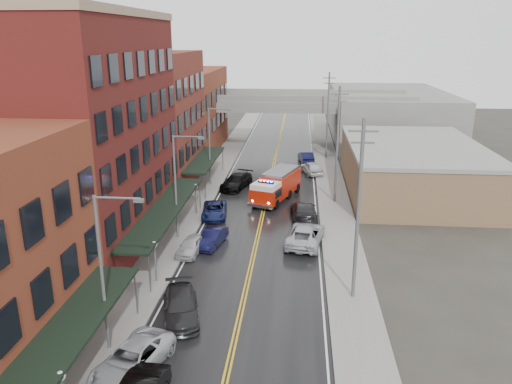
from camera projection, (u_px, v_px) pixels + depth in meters
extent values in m
cube|color=black|center=(262.00, 217.00, 47.99)|extent=(11.00, 160.00, 0.02)
cube|color=slate|center=(188.00, 214.00, 48.59)|extent=(3.00, 160.00, 0.15)
cube|color=slate|center=(339.00, 219.00, 47.35)|extent=(3.00, 160.00, 0.15)
cube|color=gray|center=(204.00, 214.00, 48.45)|extent=(0.30, 160.00, 0.15)
cube|color=gray|center=(321.00, 218.00, 47.49)|extent=(0.30, 160.00, 0.15)
cube|color=#501715|center=(90.00, 136.00, 39.78)|extent=(9.00, 20.00, 18.00)
cube|color=maroon|center=(153.00, 120.00, 56.86)|extent=(9.00, 15.00, 15.00)
cube|color=brown|center=(188.00, 111.00, 73.95)|extent=(9.00, 20.00, 12.00)
cube|color=brown|center=(413.00, 169.00, 55.39)|extent=(14.00, 22.00, 5.00)
cube|color=slate|center=(388.00, 115.00, 83.29)|extent=(18.00, 30.00, 8.00)
cube|color=black|center=(57.00, 345.00, 23.02)|extent=(2.60, 16.00, 0.18)
cylinder|color=slate|center=(136.00, 294.00, 30.59)|extent=(0.10, 0.10, 3.00)
cube|color=black|center=(165.00, 209.00, 41.08)|extent=(2.60, 18.00, 0.18)
cylinder|color=slate|center=(149.00, 273.00, 33.26)|extent=(0.10, 0.10, 3.00)
cylinder|color=slate|center=(200.00, 195.00, 49.61)|extent=(0.10, 0.10, 3.00)
cube|color=black|center=(205.00, 159.00, 57.72)|extent=(2.60, 13.00, 0.18)
cylinder|color=slate|center=(205.00, 187.00, 52.27)|extent=(0.10, 0.10, 3.00)
cylinder|color=slate|center=(223.00, 160.00, 63.86)|extent=(0.10, 0.10, 3.00)
sphere|color=silver|center=(60.00, 376.00, 21.05)|extent=(0.44, 0.44, 0.44)
cylinder|color=#59595B|center=(155.00, 264.00, 34.81)|extent=(0.14, 0.14, 2.80)
sphere|color=silver|center=(154.00, 245.00, 34.36)|extent=(0.44, 0.44, 0.44)
cylinder|color=#59595B|center=(196.00, 201.00, 48.12)|extent=(0.14, 0.14, 2.80)
sphere|color=silver|center=(196.00, 186.00, 47.67)|extent=(0.44, 0.44, 0.44)
cylinder|color=#59595B|center=(102.00, 277.00, 26.31)|extent=(0.18, 0.18, 9.00)
cylinder|color=#59595B|center=(117.00, 198.00, 24.90)|extent=(2.40, 0.12, 0.12)
cube|color=#59595B|center=(139.00, 201.00, 24.83)|extent=(0.50, 0.22, 0.18)
cylinder|color=#59595B|center=(175.00, 189.00, 41.52)|extent=(0.18, 0.18, 9.00)
cylinder|color=#59595B|center=(187.00, 137.00, 40.11)|extent=(2.40, 0.12, 0.12)
cube|color=#59595B|center=(201.00, 138.00, 40.04)|extent=(0.50, 0.22, 0.18)
cylinder|color=#59595B|center=(210.00, 148.00, 56.73)|extent=(0.18, 0.18, 9.00)
cylinder|color=#59595B|center=(219.00, 109.00, 55.32)|extent=(2.40, 0.12, 0.12)
cube|color=#59595B|center=(229.00, 110.00, 55.25)|extent=(0.50, 0.22, 0.18)
cylinder|color=#59595B|center=(358.00, 213.00, 31.33)|extent=(0.24, 0.24, 12.00)
cube|color=#59595B|center=(363.00, 131.00, 29.78)|extent=(1.80, 0.12, 0.12)
cube|color=#59595B|center=(363.00, 143.00, 29.99)|extent=(1.40, 0.12, 0.12)
cylinder|color=#59595B|center=(337.00, 146.00, 50.34)|extent=(0.24, 0.24, 12.00)
cube|color=#59595B|center=(340.00, 94.00, 48.79)|extent=(1.80, 0.12, 0.12)
cube|color=#59595B|center=(339.00, 101.00, 49.00)|extent=(1.40, 0.12, 0.12)
cylinder|color=#59595B|center=(328.00, 116.00, 69.35)|extent=(0.24, 0.24, 12.00)
cube|color=#59595B|center=(329.00, 78.00, 67.80)|extent=(1.80, 0.12, 0.12)
cube|color=#59595B|center=(329.00, 83.00, 68.01)|extent=(1.40, 0.12, 0.12)
cube|color=slate|center=(278.00, 104.00, 76.40)|extent=(40.00, 10.00, 1.50)
cube|color=slate|center=(208.00, 127.00, 78.45)|extent=(1.60, 8.00, 6.00)
cube|color=slate|center=(350.00, 129.00, 76.58)|extent=(1.60, 8.00, 6.00)
cube|color=#BB1D08|center=(281.00, 182.00, 53.68)|extent=(4.31, 6.21, 2.17)
cube|color=#BB1D08|center=(266.00, 195.00, 50.28)|extent=(3.32, 3.38, 1.55)
cube|color=silver|center=(266.00, 186.00, 49.97)|extent=(3.13, 3.14, 0.52)
cube|color=black|center=(267.00, 192.00, 50.36)|extent=(3.00, 2.41, 0.83)
cube|color=slate|center=(281.00, 171.00, 53.31)|extent=(3.93, 5.73, 0.31)
cube|color=black|center=(266.00, 182.00, 49.87)|extent=(1.65, 0.82, 0.14)
sphere|color=#FF0C0C|center=(261.00, 181.00, 50.07)|extent=(0.21, 0.21, 0.21)
sphere|color=#1933FF|center=(271.00, 182.00, 49.62)|extent=(0.21, 0.21, 0.21)
cylinder|color=black|center=(255.00, 201.00, 50.86)|extent=(1.09, 0.68, 1.03)
cylinder|color=black|center=(276.00, 204.00, 49.97)|extent=(1.09, 0.68, 1.03)
cylinder|color=black|center=(269.00, 192.00, 54.00)|extent=(1.09, 0.68, 1.03)
cylinder|color=black|center=(289.00, 194.00, 53.11)|extent=(1.09, 0.68, 1.03)
cylinder|color=black|center=(278.00, 186.00, 56.24)|extent=(1.09, 0.68, 1.03)
cylinder|color=black|center=(297.00, 188.00, 55.35)|extent=(1.09, 0.68, 1.03)
imported|color=#B3B7BB|center=(132.00, 360.00, 25.61)|extent=(3.86, 5.85, 1.49)
imported|color=black|center=(181.00, 307.00, 30.61)|extent=(3.43, 5.62, 1.52)
imported|color=#BBBBBB|center=(191.00, 246.00, 39.73)|extent=(2.14, 4.14, 1.35)
imported|color=black|center=(212.00, 238.00, 41.25)|extent=(2.26, 4.38, 1.38)
imported|color=#131B48|center=(214.00, 210.00, 47.80)|extent=(2.79, 5.11, 1.36)
imported|color=black|center=(236.00, 181.00, 56.81)|extent=(3.75, 5.99, 1.62)
imported|color=#B5B9BE|center=(305.00, 235.00, 41.51)|extent=(3.69, 6.31, 1.65)
imported|color=black|center=(304.00, 211.00, 47.22)|extent=(2.84, 5.95, 1.67)
imported|color=silver|center=(312.00, 168.00, 62.73)|extent=(3.16, 5.03, 1.60)
imported|color=black|center=(306.00, 157.00, 68.50)|extent=(2.37, 4.80, 1.51)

